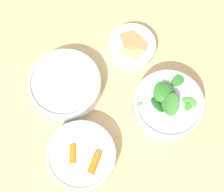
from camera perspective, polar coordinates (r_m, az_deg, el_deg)
ground_plane at (r=1.62m, az=-3.21°, el=-5.35°), size 10.00×10.00×0.00m
dining_table at (r=0.99m, az=-5.24°, el=3.23°), size 1.22×1.00×0.76m
bowl_carrots at (r=0.79m, az=-5.57°, el=-10.77°), size 0.17×0.17×0.06m
bowl_greens at (r=0.82m, az=10.14°, el=-1.68°), size 0.18×0.18×0.11m
bowl_beans_hotdog at (r=0.85m, az=-8.50°, el=2.00°), size 0.19×0.19×0.05m
bowl_cookies at (r=0.90m, az=3.75°, el=9.13°), size 0.14×0.14×0.05m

